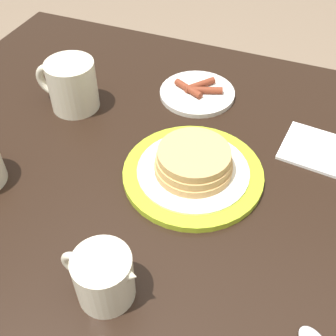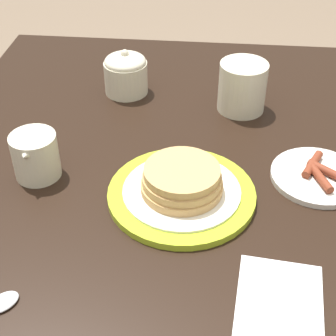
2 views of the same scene
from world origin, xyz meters
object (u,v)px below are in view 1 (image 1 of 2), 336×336
creamer_pitcher (104,277)px  coffee_mug (71,85)px  pancake_plate (193,168)px  side_plate_bacon (197,92)px  napkin (323,151)px

creamer_pitcher → coffee_mug: bearing=-53.6°
pancake_plate → side_plate_bacon: size_ratio=1.53×
coffee_mug → creamer_pitcher: (-0.25, 0.34, -0.01)m
pancake_plate → side_plate_bacon: bearing=-72.8°
coffee_mug → creamer_pitcher: bearing=126.4°
side_plate_bacon → creamer_pitcher: (-0.03, 0.47, 0.03)m
napkin → creamer_pitcher: bearing=59.1°
pancake_plate → napkin: bearing=-144.4°
side_plate_bacon → napkin: (-0.26, 0.08, -0.00)m
pancake_plate → napkin: pancake_plate is taller
side_plate_bacon → pancake_plate: bearing=107.2°
side_plate_bacon → coffee_mug: (0.22, 0.12, 0.04)m
creamer_pitcher → napkin: 0.45m
side_plate_bacon → creamer_pitcher: creamer_pitcher is taller
pancake_plate → creamer_pitcher: size_ratio=2.10×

